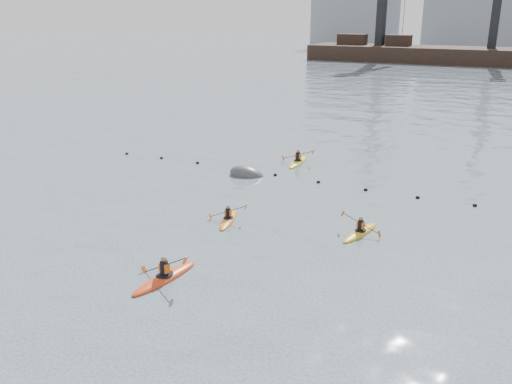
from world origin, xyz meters
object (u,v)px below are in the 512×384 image
at_px(kayaker_2, 228,219).
at_px(mooring_buoy, 247,175).
at_px(kayaker_5, 298,162).
at_px(kayaker_0, 165,277).
at_px(kayaker_3, 360,232).

xyz_separation_m(kayaker_2, mooring_buoy, (-2.88, 7.39, -0.09)).
height_order(kayaker_2, kayaker_5, kayaker_5).
xyz_separation_m(kayaker_0, kayaker_5, (-2.09, 18.18, -0.00)).
relative_size(kayaker_0, kayaker_5, 1.03).
xyz_separation_m(kayaker_0, mooring_buoy, (-3.81, 13.94, -0.11)).
xyz_separation_m(kayaker_3, kayaker_5, (-7.54, 10.21, 0.01)).
height_order(kayaker_3, mooring_buoy, kayaker_3).
bearing_deg(kayaker_0, kayaker_2, 104.85).
height_order(kayaker_2, mooring_buoy, kayaker_2).
distance_m(kayaker_0, mooring_buoy, 14.45).
bearing_deg(kayaker_2, kayaker_5, 78.75).
relative_size(kayaker_3, kayaker_5, 0.90).
bearing_deg(kayaker_3, kayaker_2, -156.29).
bearing_deg(kayaker_5, kayaker_3, -58.91).
height_order(kayaker_2, kayaker_3, kayaker_3).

